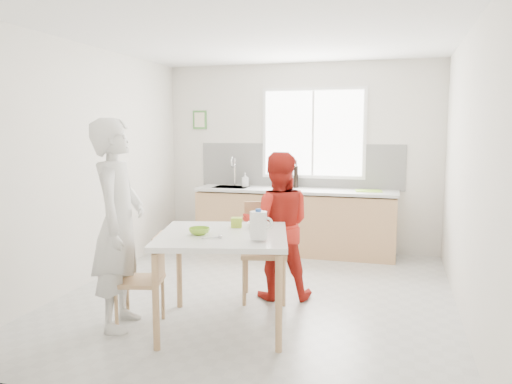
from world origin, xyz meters
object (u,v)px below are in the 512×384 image
(wine_bottle_a, at_px, (296,177))
(milk_jug, at_px, (259,225))
(dining_table, at_px, (223,243))
(person_red, at_px, (277,226))
(chair_left, at_px, (147,276))
(bowl_green, at_px, (199,231))
(bowl_white, at_px, (258,225))
(chair_far, at_px, (265,246))
(person_white, at_px, (118,224))
(wine_bottle_b, at_px, (290,177))

(wine_bottle_a, bearing_deg, milk_jug, -84.10)
(dining_table, distance_m, person_red, 0.96)
(milk_jug, height_order, wine_bottle_a, wine_bottle_a)
(chair_left, relative_size, milk_jug, 3.41)
(bowl_green, distance_m, bowl_white, 0.58)
(bowl_green, bearing_deg, chair_far, 71.63)
(person_white, xyz_separation_m, wine_bottle_a, (0.95, 3.21, 0.15))
(chair_far, relative_size, person_white, 0.54)
(person_red, xyz_separation_m, milk_jug, (0.11, -1.11, 0.22))
(chair_far, relative_size, wine_bottle_a, 3.12)
(person_red, xyz_separation_m, bowl_green, (-0.45, -1.01, 0.12))
(milk_jug, relative_size, wine_bottle_a, 0.77)
(bowl_green, distance_m, wine_bottle_b, 3.08)
(chair_left, bearing_deg, dining_table, 90.00)
(chair_left, distance_m, bowl_white, 1.10)
(bowl_white, bearing_deg, person_red, 86.22)
(person_white, height_order, person_red, person_white)
(chair_left, bearing_deg, milk_jug, 74.46)
(chair_left, bearing_deg, bowl_white, 104.22)
(bowl_white, height_order, wine_bottle_a, wine_bottle_a)
(chair_left, xyz_separation_m, person_white, (-0.23, -0.06, 0.47))
(person_red, height_order, milk_jug, person_red)
(dining_table, height_order, chair_far, chair_far)
(chair_far, bearing_deg, wine_bottle_b, 81.12)
(chair_left, xyz_separation_m, wine_bottle_a, (0.72, 3.15, 0.62))
(bowl_white, xyz_separation_m, wine_bottle_b, (-0.27, 2.66, 0.19))
(chair_left, relative_size, wine_bottle_b, 2.80)
(bowl_white, distance_m, wine_bottle_b, 2.68)
(bowl_white, bearing_deg, chair_far, 98.80)
(person_red, height_order, bowl_white, person_red)
(person_red, bearing_deg, chair_left, 35.29)
(dining_table, bearing_deg, chair_left, -166.23)
(person_white, bearing_deg, wine_bottle_b, -28.87)
(dining_table, distance_m, chair_far, 0.92)
(chair_far, height_order, milk_jug, milk_jug)
(wine_bottle_b, bearing_deg, chair_left, -101.36)
(chair_far, height_order, person_white, person_white)
(bowl_green, height_order, bowl_white, bowl_green)
(person_red, bearing_deg, wine_bottle_a, -97.71)
(person_red, height_order, bowl_green, person_red)
(person_red, bearing_deg, person_white, 30.45)
(bowl_green, relative_size, wine_bottle_a, 0.58)
(bowl_white, relative_size, milk_jug, 0.84)
(bowl_white, xyz_separation_m, wine_bottle_a, (-0.18, 2.68, 0.20))
(wine_bottle_b, bearing_deg, wine_bottle_a, 7.31)
(person_red, xyz_separation_m, wine_bottle_a, (-0.22, 2.07, 0.31))
(person_white, distance_m, person_red, 1.64)
(dining_table, bearing_deg, person_red, 73.51)
(chair_far, bearing_deg, bowl_green, -122.14)
(chair_far, height_order, wine_bottle_a, wine_bottle_a)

